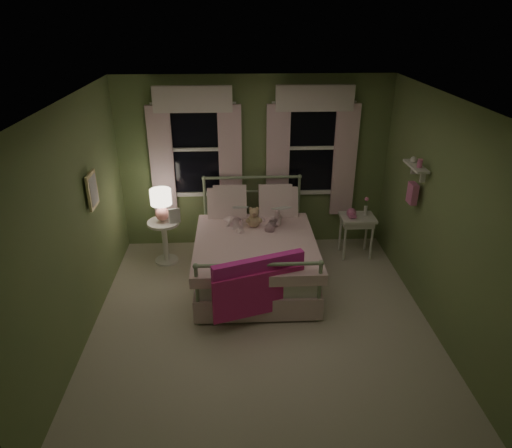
{
  "coord_description": "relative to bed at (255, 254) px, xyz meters",
  "views": [
    {
      "loc": [
        -0.28,
        -4.44,
        3.43
      ],
      "look_at": [
        -0.04,
        0.64,
        1.0
      ],
      "focal_mm": 32.0,
      "sensor_mm": 36.0,
      "label": 1
    }
  ],
  "objects": [
    {
      "name": "teddy_bear",
      "position": [
        0.0,
        0.26,
        0.41
      ],
      "size": [
        0.23,
        0.19,
        0.31
      ],
      "color": "tan",
      "rests_on": "bed"
    },
    {
      "name": "book_nightstand",
      "position": [
        -1.19,
        0.45,
        0.27
      ],
      "size": [
        0.21,
        0.26,
        0.02
      ],
      "primitive_type": "imported",
      "rotation": [
        0.0,
        0.0,
        0.24
      ],
      "color": "beige",
      "rests_on": "nightstand_left"
    },
    {
      "name": "window_right",
      "position": [
        0.89,
        1.04,
        1.24
      ],
      "size": [
        1.34,
        0.13,
        1.96
      ],
      "color": "black",
      "rests_on": "room_shell"
    },
    {
      "name": "pink_toy",
      "position": [
        1.44,
        0.57,
        0.32
      ],
      "size": [
        0.14,
        0.18,
        0.14
      ],
      "color": "pink",
      "rests_on": "nightstand_right"
    },
    {
      "name": "nightstand_right",
      "position": [
        1.54,
        0.57,
        0.17
      ],
      "size": [
        0.5,
        0.4,
        0.64
      ],
      "color": "white",
      "rests_on": "ground"
    },
    {
      "name": "framed_picture",
      "position": [
        -1.91,
        -0.39,
        1.12
      ],
      "size": [
        0.03,
        0.32,
        0.42
      ],
      "color": "beige",
      "rests_on": "room_shell"
    },
    {
      "name": "book_left",
      "position": [
        -0.28,
        0.17,
        0.58
      ],
      "size": [
        0.21,
        0.14,
        0.26
      ],
      "primitive_type": "imported",
      "rotation": [
        1.22,
        0.0,
        -0.11
      ],
      "color": "beige",
      "rests_on": "child_left"
    },
    {
      "name": "nightstand_left",
      "position": [
        -1.29,
        0.53,
        0.03
      ],
      "size": [
        0.46,
        0.46,
        0.65
      ],
      "color": "white",
      "rests_on": "ground"
    },
    {
      "name": "room_shell",
      "position": [
        0.04,
        -0.99,
        0.92
      ],
      "size": [
        4.2,
        4.2,
        4.2
      ],
      "color": "beige",
      "rests_on": "ground"
    },
    {
      "name": "bed",
      "position": [
        0.0,
        0.0,
        0.0
      ],
      "size": [
        1.58,
        2.04,
        1.18
      ],
      "color": "white",
      "rests_on": "ground"
    },
    {
      "name": "wall_shelf",
      "position": [
        1.94,
        -0.29,
        1.14
      ],
      "size": [
        0.15,
        0.5,
        0.6
      ],
      "color": "white",
      "rests_on": "room_shell"
    },
    {
      "name": "child_left",
      "position": [
        -0.28,
        0.42,
        0.58
      ],
      "size": [
        0.32,
        0.25,
        0.79
      ],
      "primitive_type": "imported",
      "rotation": [
        0.0,
        0.0,
        3.38
      ],
      "color": "#F7D1DD",
      "rests_on": "bed"
    },
    {
      "name": "bud_vase",
      "position": [
        1.66,
        0.62,
        0.41
      ],
      "size": [
        0.06,
        0.06,
        0.28
      ],
      "color": "white",
      "rests_on": "nightstand_right"
    },
    {
      "name": "pink_throw",
      "position": [
        0.0,
        -1.03,
        0.23
      ],
      "size": [
        1.07,
        0.48,
        0.71
      ],
      "color": "#E32CA3",
      "rests_on": "bed"
    },
    {
      "name": "window_left",
      "position": [
        -0.81,
        1.04,
        1.24
      ],
      "size": [
        1.34,
        0.13,
        1.96
      ],
      "color": "black",
      "rests_on": "room_shell"
    },
    {
      "name": "table_lamp",
      "position": [
        -1.29,
        0.53,
        0.57
      ],
      "size": [
        0.3,
        0.3,
        0.47
      ],
      "color": "pink",
      "rests_on": "nightstand_left"
    },
    {
      "name": "child_right",
      "position": [
        0.28,
        0.42,
        0.56
      ],
      "size": [
        0.43,
        0.37,
        0.74
      ],
      "primitive_type": "imported",
      "rotation": [
        0.0,
        0.0,
        2.85
      ],
      "color": "#F7D1DD",
      "rests_on": "bed"
    },
    {
      "name": "book_right",
      "position": [
        0.28,
        0.17,
        0.54
      ],
      "size": [
        0.22,
        0.17,
        0.26
      ],
      "primitive_type": "imported",
      "rotation": [
        1.22,
        0.0,
        0.31
      ],
      "color": "beige",
      "rests_on": "child_right"
    }
  ]
}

